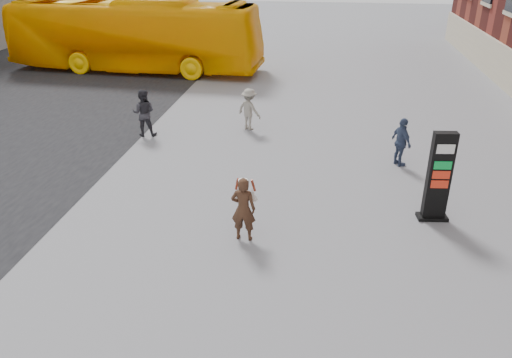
# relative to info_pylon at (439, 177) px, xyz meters

# --- Properties ---
(ground) EXTENTS (100.00, 100.00, 0.00)m
(ground) POSITION_rel_info_pylon_xyz_m (-4.07, -1.96, -1.13)
(ground) COLOR #9E9EA3
(info_pylon) EXTENTS (0.76, 0.44, 2.26)m
(info_pylon) POSITION_rel_info_pylon_xyz_m (0.00, 0.00, 0.00)
(info_pylon) COLOR black
(info_pylon) RESTS_ON ground
(woman) EXTENTS (0.59, 0.54, 1.54)m
(woman) POSITION_rel_info_pylon_xyz_m (-4.45, -1.54, -0.34)
(woman) COLOR #382314
(woman) RESTS_ON ground
(bus) EXTENTS (13.25, 3.89, 3.64)m
(bus) POSITION_rel_info_pylon_xyz_m (-12.69, 13.97, 0.69)
(bus) COLOR #FFB301
(bus) RESTS_ON road
(pedestrian_a) EXTENTS (0.88, 0.73, 1.64)m
(pedestrian_a) POSITION_rel_info_pylon_xyz_m (-8.98, 4.65, -0.31)
(pedestrian_a) COLOR #2D2C32
(pedestrian_a) RESTS_ON ground
(pedestrian_b) EXTENTS (1.12, 0.98, 1.50)m
(pedestrian_b) POSITION_rel_info_pylon_xyz_m (-5.46, 5.78, -0.38)
(pedestrian_b) COLOR gray
(pedestrian_b) RESTS_ON ground
(pedestrian_c) EXTENTS (0.73, 0.94, 1.49)m
(pedestrian_c) POSITION_rel_info_pylon_xyz_m (-0.44, 3.23, -0.38)
(pedestrian_c) COLOR #3C4969
(pedestrian_c) RESTS_ON ground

